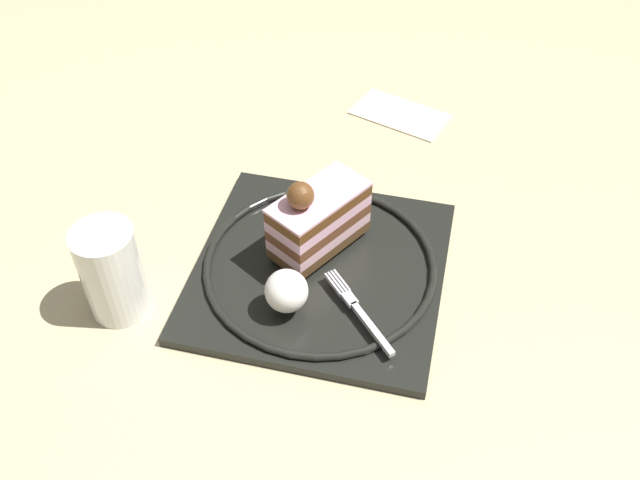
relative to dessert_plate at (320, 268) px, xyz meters
name	(u,v)px	position (x,y,z in m)	size (l,w,h in m)	color
ground_plane	(302,287)	(0.02, 0.02, -0.01)	(2.40, 2.40, 0.00)	tan
dessert_plate	(320,268)	(0.00, 0.00, 0.00)	(0.30, 0.30, 0.02)	black
cake_slice	(318,219)	(0.00, -0.03, 0.04)	(0.11, 0.11, 0.09)	brown
whipped_cream_dollop	(286,291)	(0.03, 0.06, 0.03)	(0.04, 0.04, 0.04)	white
fork	(357,309)	(-0.03, 0.06, 0.01)	(0.06, 0.10, 0.00)	silver
drink_glass_near	(113,277)	(0.19, 0.04, 0.03)	(0.06, 0.06, 0.10)	white
folded_napkin	(400,114)	(-0.11, -0.27, -0.01)	(0.12, 0.06, 0.00)	beige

